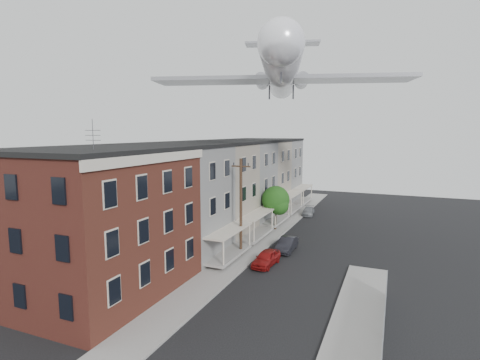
# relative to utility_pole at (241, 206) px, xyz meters

# --- Properties ---
(sidewalk_left) EXTENTS (3.00, 62.00, 0.12)m
(sidewalk_left) POSITION_rel_utility_pole_xyz_m (0.10, 6.00, -4.61)
(sidewalk_left) COLOR gray
(sidewalk_left) RESTS_ON ground
(sidewalk_right) EXTENTS (3.00, 26.00, 0.12)m
(sidewalk_right) POSITION_rel_utility_pole_xyz_m (11.10, -12.00, -4.61)
(sidewalk_right) COLOR gray
(sidewalk_right) RESTS_ON ground
(curb_left) EXTENTS (0.15, 62.00, 0.14)m
(curb_left) POSITION_rel_utility_pole_xyz_m (1.55, 6.00, -4.60)
(curb_left) COLOR gray
(curb_left) RESTS_ON ground
(curb_right) EXTENTS (0.15, 26.00, 0.14)m
(curb_right) POSITION_rel_utility_pole_xyz_m (9.65, -12.00, -4.60)
(curb_right) COLOR gray
(curb_right) RESTS_ON ground
(corner_building) EXTENTS (10.31, 12.30, 12.15)m
(corner_building) POSITION_rel_utility_pole_xyz_m (-6.40, -11.00, 0.49)
(corner_building) COLOR black
(corner_building) RESTS_ON ground
(row_house_a) EXTENTS (11.98, 7.00, 10.30)m
(row_house_a) POSITION_rel_utility_pole_xyz_m (-6.36, -1.50, 0.45)
(row_house_a) COLOR #61615F
(row_house_a) RESTS_ON ground
(row_house_b) EXTENTS (11.98, 7.00, 10.30)m
(row_house_b) POSITION_rel_utility_pole_xyz_m (-6.36, 5.50, 0.45)
(row_house_b) COLOR #73695B
(row_house_b) RESTS_ON ground
(row_house_c) EXTENTS (11.98, 7.00, 10.30)m
(row_house_c) POSITION_rel_utility_pole_xyz_m (-6.36, 12.50, 0.45)
(row_house_c) COLOR #61615F
(row_house_c) RESTS_ON ground
(row_house_d) EXTENTS (11.98, 7.00, 10.30)m
(row_house_d) POSITION_rel_utility_pole_xyz_m (-6.36, 19.50, 0.45)
(row_house_d) COLOR #73695B
(row_house_d) RESTS_ON ground
(row_house_e) EXTENTS (11.98, 7.00, 10.30)m
(row_house_e) POSITION_rel_utility_pole_xyz_m (-6.36, 26.50, 0.45)
(row_house_e) COLOR #61615F
(row_house_e) RESTS_ON ground
(chainlink_fence) EXTENTS (0.06, 18.06, 1.90)m
(chainlink_fence) POSITION_rel_utility_pole_xyz_m (12.60, -13.00, -3.68)
(chainlink_fence) COLOR gray
(chainlink_fence) RESTS_ON ground
(utility_pole) EXTENTS (1.80, 0.26, 9.00)m
(utility_pole) POSITION_rel_utility_pole_xyz_m (0.00, 0.00, 0.00)
(utility_pole) COLOR black
(utility_pole) RESTS_ON ground
(street_tree) EXTENTS (3.22, 3.20, 5.20)m
(street_tree) POSITION_rel_utility_pole_xyz_m (0.33, 9.92, -1.22)
(street_tree) COLOR black
(street_tree) RESTS_ON ground
(car_near) EXTENTS (1.78, 3.88, 1.29)m
(car_near) POSITION_rel_utility_pole_xyz_m (2.94, -1.43, -4.03)
(car_near) COLOR maroon
(car_near) RESTS_ON ground
(car_mid) EXTENTS (1.44, 3.97, 1.30)m
(car_mid) POSITION_rel_utility_pole_xyz_m (3.51, 3.07, -4.02)
(car_mid) COLOR black
(car_mid) RESTS_ON ground
(car_far) EXTENTS (1.84, 3.78, 1.06)m
(car_far) POSITION_rel_utility_pole_xyz_m (2.00, 19.35, -4.15)
(car_far) COLOR gray
(car_far) RESTS_ON ground
(airplane) EXTENTS (24.65, 28.19, 8.14)m
(airplane) POSITION_rel_utility_pole_xyz_m (1.62, 6.83, 12.72)
(airplane) COLOR white
(airplane) RESTS_ON ground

